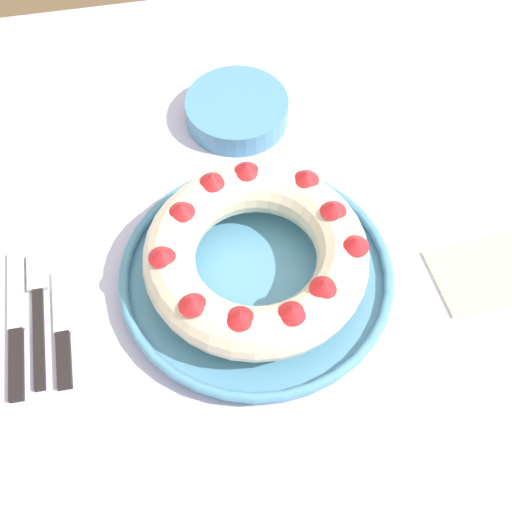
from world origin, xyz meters
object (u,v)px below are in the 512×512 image
object	(u,v)px
side_bowl	(237,110)
bundt_cake	(256,255)
napkin	(488,272)
serving_knife	(16,333)
cake_knife	(63,335)
serving_dish	(256,276)
fork	(38,308)

from	to	relation	value
side_bowl	bundt_cake	bearing A→B (deg)	-95.04
side_bowl	napkin	xyz separation A→B (m)	(0.26, -0.31, -0.02)
serving_knife	cake_knife	distance (m)	0.05
side_bowl	napkin	bearing A→B (deg)	-50.26
serving_dish	cake_knife	bearing A→B (deg)	-172.48
serving_knife	cake_knife	size ratio (longest dim) A/B	1.26
bundt_cake	napkin	bearing A→B (deg)	-7.99
fork	napkin	world-z (taller)	fork
bundt_cake	side_bowl	bearing A→B (deg)	84.96
serving_dish	bundt_cake	size ratio (longest dim) A/B	1.26
serving_knife	serving_dish	bearing A→B (deg)	0.12
side_bowl	napkin	world-z (taller)	side_bowl
serving_dish	serving_knife	distance (m)	0.29
serving_dish	fork	size ratio (longest dim) A/B	1.81
side_bowl	cake_knife	bearing A→B (deg)	-130.44
side_bowl	serving_knife	bearing A→B (deg)	-137.04
serving_knife	side_bowl	size ratio (longest dim) A/B	1.37
napkin	cake_knife	bearing A→B (deg)	179.02
serving_dish	napkin	bearing A→B (deg)	-7.99
bundt_cake	serving_knife	xyz separation A→B (m)	(-0.29, -0.02, -0.06)
napkin	side_bowl	bearing A→B (deg)	129.74
fork	serving_knife	size ratio (longest dim) A/B	0.92
napkin	bundt_cake	bearing A→B (deg)	172.01
bundt_cake	fork	xyz separation A→B (m)	(-0.26, 0.01, -0.06)
serving_knife	side_bowl	bearing A→B (deg)	39.54
bundt_cake	serving_knife	distance (m)	0.29
serving_knife	napkin	distance (m)	0.57
fork	serving_knife	world-z (taller)	serving_knife
serving_dish	napkin	size ratio (longest dim) A/B	2.40
serving_dish	side_bowl	world-z (taller)	side_bowl
serving_knife	side_bowl	xyz separation A→B (m)	(0.31, 0.29, 0.01)
cake_knife	side_bowl	world-z (taller)	side_bowl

